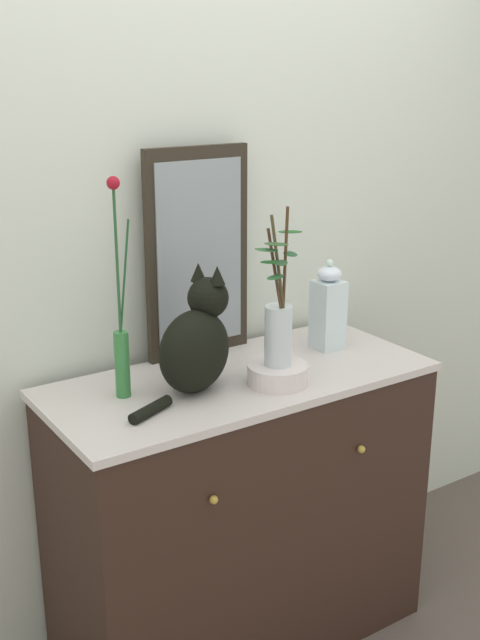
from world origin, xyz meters
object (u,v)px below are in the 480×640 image
at_px(cat_sitting, 196,343).
at_px(vase_glass_clear, 278,326).
at_px(jar_lidded_porcelain, 328,309).
at_px(vase_slim_green, 121,338).
at_px(sideboard, 240,511).
at_px(bowl_porcelain, 278,374).
at_px(mirror_leaning, 199,254).

height_order(cat_sitting, vase_glass_clear, vase_glass_clear).
bearing_deg(jar_lidded_porcelain, vase_glass_clear, -153.32).
relative_size(cat_sitting, vase_slim_green, 0.66).
relative_size(sideboard, jar_lidded_porcelain, 3.93).
relative_size(vase_slim_green, jar_lidded_porcelain, 2.06).
relative_size(cat_sitting, bowl_porcelain, 2.27).
relative_size(vase_slim_green, bowl_porcelain, 3.45).
distance_m(mirror_leaning, vase_glass_clear, 0.39).
distance_m(vase_slim_green, vase_glass_clear, 0.46).
relative_size(mirror_leaning, vase_slim_green, 1.07).
relative_size(mirror_leaning, vase_glass_clear, 1.42).
relative_size(sideboard, mirror_leaning, 1.78).
distance_m(mirror_leaning, cat_sitting, 0.36).
xyz_separation_m(sideboard, cat_sitting, (-0.16, -0.02, 0.62)).
distance_m(vase_glass_clear, jar_lidded_porcelain, 0.37).
distance_m(sideboard, vase_glass_clear, 0.67).
bearing_deg(sideboard, mirror_leaning, 89.33).
height_order(sideboard, mirror_leaning, mirror_leaning).
relative_size(sideboard, bowl_porcelain, 6.58).
distance_m(mirror_leaning, jar_lidded_porcelain, 0.47).
bearing_deg(vase_glass_clear, jar_lidded_porcelain, 26.68).
distance_m(sideboard, bowl_porcelain, 0.52).
bearing_deg(jar_lidded_porcelain, cat_sitting, -173.10).
xyz_separation_m(cat_sitting, vase_glass_clear, (0.22, -0.10, 0.04)).
relative_size(mirror_leaning, bowl_porcelain, 3.69).
xyz_separation_m(sideboard, jar_lidded_porcelain, (0.38, 0.05, 0.61)).
height_order(sideboard, vase_slim_green, vase_slim_green).
height_order(cat_sitting, bowl_porcelain, cat_sitting).
distance_m(vase_slim_green, jar_lidded_porcelain, 0.75).
distance_m(bowl_porcelain, jar_lidded_porcelain, 0.38).
bearing_deg(vase_slim_green, vase_glass_clear, -22.15).
relative_size(sideboard, vase_slim_green, 1.91).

